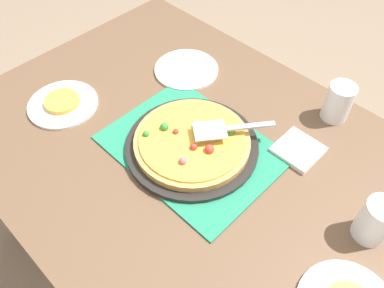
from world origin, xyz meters
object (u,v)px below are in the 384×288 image
(plate_side, at_px, (186,70))
(napkin_stack, at_px, (298,150))
(pizza, at_px, (192,141))
(served_slice_right, at_px, (62,101))
(cup_near, at_px, (338,102))
(pizza_pan, at_px, (192,146))
(plate_far_right, at_px, (63,104))
(cup_far, at_px, (376,221))
(pizza_server, at_px, (227,129))

(plate_side, distance_m, napkin_stack, 0.49)
(pizza, bearing_deg, served_slice_right, 21.04)
(cup_near, relative_size, napkin_stack, 1.00)
(plate_side, height_order, cup_near, cup_near)
(pizza_pan, bearing_deg, pizza, -119.25)
(napkin_stack, bearing_deg, cup_near, -88.95)
(plate_side, xyz_separation_m, napkin_stack, (-0.48, 0.03, 0.00))
(plate_far_right, bearing_deg, napkin_stack, -150.43)
(plate_far_right, bearing_deg, served_slice_right, 0.00)
(served_slice_right, distance_m, napkin_stack, 0.74)
(cup_far, bearing_deg, cup_near, -46.93)
(served_slice_right, bearing_deg, cup_far, -163.61)
(pizza_pan, xyz_separation_m, plate_far_right, (0.42, 0.16, -0.01))
(served_slice_right, height_order, napkin_stack, served_slice_right)
(plate_side, distance_m, cup_near, 0.51)
(cup_near, distance_m, pizza_server, 0.36)
(plate_far_right, xyz_separation_m, plate_side, (-0.16, -0.40, 0.00))
(pizza_pan, distance_m, cup_near, 0.46)
(plate_far_right, relative_size, cup_far, 1.83)
(plate_side, bearing_deg, served_slice_right, 68.42)
(pizza, relative_size, plate_side, 1.50)
(pizza, xyz_separation_m, cup_near, (-0.22, -0.40, 0.03))
(pizza, xyz_separation_m, plate_far_right, (0.42, 0.16, -0.03))
(pizza_pan, height_order, napkin_stack, pizza_pan)
(served_slice_right, distance_m, cup_near, 0.85)
(napkin_stack, bearing_deg, pizza_pan, 42.30)
(pizza, height_order, cup_far, cup_far)
(cup_near, bearing_deg, served_slice_right, 41.22)
(served_slice_right, xyz_separation_m, napkin_stack, (-0.64, -0.36, -0.01))
(plate_far_right, height_order, served_slice_right, served_slice_right)
(pizza, height_order, plate_far_right, pizza)
(pizza, bearing_deg, cup_near, -118.95)
(served_slice_right, bearing_deg, cup_near, -138.78)
(plate_far_right, distance_m, napkin_stack, 0.74)
(pizza_server, bearing_deg, plate_side, -26.48)
(pizza, bearing_deg, napkin_stack, -137.76)
(cup_far, bearing_deg, served_slice_right, 16.39)
(served_slice_right, height_order, cup_far, cup_far)
(plate_side, distance_m, cup_far, 0.77)
(cup_near, relative_size, cup_far, 1.00)
(cup_near, bearing_deg, plate_side, 18.63)
(served_slice_right, distance_m, pizza_server, 0.53)
(pizza, bearing_deg, plate_side, -42.15)
(pizza_server, bearing_deg, pizza_pan, 52.60)
(pizza_pan, xyz_separation_m, pizza_server, (-0.06, -0.08, 0.06))
(pizza_pan, height_order, pizza, pizza)
(pizza_pan, xyz_separation_m, pizza, (-0.00, -0.00, 0.02))
(plate_far_right, distance_m, plate_side, 0.43)
(plate_far_right, distance_m, cup_near, 0.85)
(cup_far, distance_m, pizza_server, 0.43)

